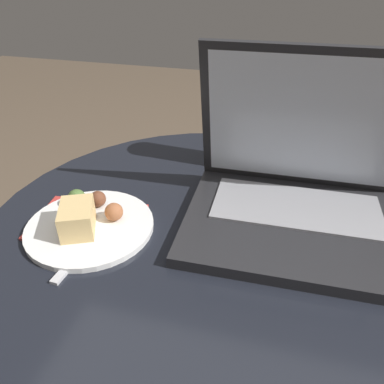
# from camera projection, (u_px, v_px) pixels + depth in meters

# --- Properties ---
(table) EXTENTS (0.75, 0.75, 0.55)m
(table) POSITION_uv_depth(u_px,v_px,m) (214.00, 290.00, 0.67)
(table) COLOR #9E9EA3
(table) RESTS_ON ground_plane
(napkin) EXTENTS (0.18, 0.14, 0.00)m
(napkin) POSITION_uv_depth(u_px,v_px,m) (88.00, 221.00, 0.60)
(napkin) COLOR #B7332D
(napkin) RESTS_ON table
(laptop) EXTENTS (0.35, 0.27, 0.27)m
(laptop) POSITION_uv_depth(u_px,v_px,m) (299.00, 190.00, 0.58)
(laptop) COLOR #232326
(laptop) RESTS_ON table
(beer_glass) EXTENTS (0.07, 0.07, 0.20)m
(beer_glass) POSITION_uv_depth(u_px,v_px,m) (244.00, 119.00, 0.72)
(beer_glass) COLOR gold
(beer_glass) RESTS_ON table
(snack_plate) EXTENTS (0.20, 0.20, 0.05)m
(snack_plate) POSITION_uv_depth(u_px,v_px,m) (88.00, 221.00, 0.58)
(snack_plate) COLOR white
(snack_plate) RESTS_ON table
(fork) EXTENTS (0.03, 0.18, 0.00)m
(fork) POSITION_uv_depth(u_px,v_px,m) (95.00, 236.00, 0.57)
(fork) COLOR silver
(fork) RESTS_ON table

